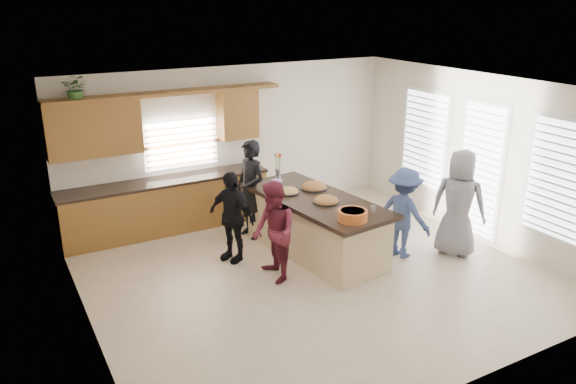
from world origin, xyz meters
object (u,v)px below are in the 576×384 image
woman_right_front (459,203)px  woman_right_back (404,213)px  salad_bowl (353,215)px  woman_left_mid (274,232)px  woman_left_front (231,216)px  island (315,227)px  woman_left_back (251,190)px

woman_right_front → woman_right_back: bearing=34.0°
salad_bowl → woman_left_mid: size_ratio=0.29×
salad_bowl → woman_left_front: size_ratio=0.29×
salad_bowl → woman_left_mid: woman_left_mid is taller
island → salad_bowl: size_ratio=6.56×
island → woman_left_mid: woman_left_mid is taller
woman_left_mid → woman_left_front: (-0.27, 0.91, -0.02)m
woman_right_back → woman_left_front: bearing=49.1°
woman_left_front → island: bearing=45.2°
woman_left_mid → woman_left_front: 0.95m
woman_right_front → woman_left_front: bearing=32.7°
woman_left_back → woman_right_front: woman_right_front is taller
woman_right_back → woman_left_mid: bearing=67.8°
woman_left_front → woman_left_back: bearing=109.6°
woman_left_mid → salad_bowl: bearing=65.2°
island → woman_right_back: (1.17, -0.77, 0.28)m
salad_bowl → woman_right_back: 1.28m
woman_left_back → woman_right_front: 3.43m
salad_bowl → woman_left_front: (-1.23, 1.49, -0.30)m
salad_bowl → woman_left_back: woman_left_back is taller
woman_left_back → woman_left_mid: 1.65m
island → woman_left_back: bearing=112.3°
island → woman_left_front: bearing=154.8°
woman_left_mid → woman_left_front: bearing=-157.9°
island → woman_left_mid: size_ratio=1.87×
woman_right_back → woman_right_front: size_ratio=0.84×
woman_left_front → woman_right_back: size_ratio=1.00×
island → woman_left_back: size_ratio=1.64×
salad_bowl → island: bearing=87.7°
salad_bowl → woman_right_front: bearing=-2.0°
woman_left_mid → woman_right_back: bearing=88.6°
woman_right_front → woman_left_mid: bearing=46.2°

